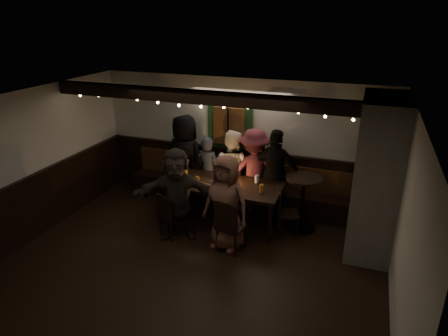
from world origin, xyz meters
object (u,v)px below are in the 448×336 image
at_px(person_a, 185,159).
at_px(person_c, 231,169).
at_px(chair_near_right, 229,224).
at_px(dining_table, 220,187).
at_px(chair_near_left, 168,213).
at_px(person_g, 226,203).
at_px(high_top, 303,197).
at_px(person_b, 208,171).
at_px(person_d, 254,171).
at_px(person_e, 276,174).
at_px(person_f, 177,194).
at_px(chair_end, 283,209).

bearing_deg(person_a, person_c, -166.54).
bearing_deg(chair_near_right, dining_table, 118.54).
bearing_deg(person_a, chair_near_left, 112.81).
distance_m(person_a, person_g, 2.03).
relative_size(chair_near_right, high_top, 0.91).
xyz_separation_m(high_top, person_g, (-1.10, -1.05, 0.18)).
xyz_separation_m(person_a, person_b, (0.52, -0.03, -0.19)).
height_order(chair_near_right, person_a, person_a).
distance_m(person_d, person_e, 0.46).
bearing_deg(person_b, person_e, -173.42).
distance_m(person_a, person_b, 0.55).
xyz_separation_m(dining_table, person_f, (-0.52, -0.74, 0.09)).
relative_size(high_top, person_a, 0.56).
distance_m(person_c, person_f, 1.57).
bearing_deg(chair_end, person_f, -156.97).
xyz_separation_m(chair_near_right, person_g, (-0.10, 0.15, 0.30)).
height_order(chair_near_right, person_f, person_f).
bearing_deg(person_f, person_d, 35.90).
relative_size(high_top, person_g, 0.62).
xyz_separation_m(chair_near_left, person_f, (0.15, 0.08, 0.36)).
height_order(chair_end, person_c, person_c).
height_order(dining_table, person_g, person_g).
bearing_deg(person_e, person_g, 75.56).
height_order(chair_end, person_a, person_a).
bearing_deg(chair_near_right, person_g, 123.17).
relative_size(chair_end, person_d, 0.51).
height_order(person_b, person_f, person_f).
bearing_deg(person_e, high_top, 154.52).
distance_m(dining_table, person_b, 0.83).
bearing_deg(person_b, dining_table, 135.01).
height_order(person_e, person_g, person_e).
bearing_deg(dining_table, high_top, 11.18).
xyz_separation_m(chair_near_right, person_d, (-0.05, 1.63, 0.32)).
xyz_separation_m(chair_near_right, high_top, (1.01, 1.19, 0.12)).
distance_m(person_b, person_c, 0.49).
bearing_deg(person_c, chair_near_right, 117.24).
distance_m(chair_near_left, chair_near_right, 1.17).
bearing_deg(dining_table, chair_end, -0.16).
height_order(person_c, person_d, person_d).
height_order(chair_near_left, chair_end, chair_end).
relative_size(chair_end, person_c, 0.53).
distance_m(person_a, person_c, 1.00).
bearing_deg(person_e, person_d, -4.08).
xyz_separation_m(dining_table, person_d, (0.44, 0.73, 0.11)).
xyz_separation_m(chair_near_right, person_c, (-0.53, 1.66, 0.28)).
relative_size(person_c, person_e, 0.93).
distance_m(high_top, person_d, 1.16).
height_order(person_d, person_e, person_e).
distance_m(person_a, person_f, 1.52).
bearing_deg(dining_table, person_d, 58.76).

